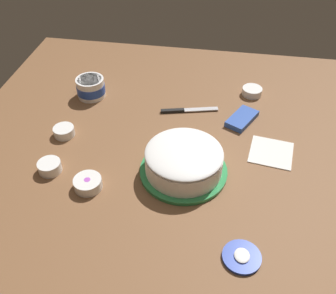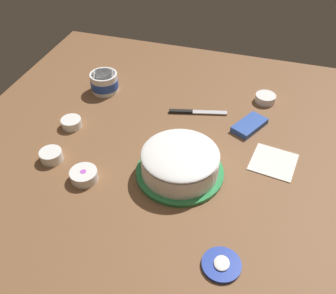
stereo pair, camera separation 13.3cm
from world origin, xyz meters
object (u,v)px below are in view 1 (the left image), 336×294
spreading_knife (184,110)px  candy_box_lower (242,119)px  frosting_tub_lid (242,257)px  sprinkle_bowl_yellow (50,167)px  sprinkle_bowl_pink (64,131)px  sprinkle_bowl_orange (252,91)px  frosting_tub (91,87)px  sprinkle_bowl_rainbow (88,183)px  frosted_cake (184,162)px  paper_napkin (271,152)px

spreading_knife → candy_box_lower: (0.03, 0.23, 0.01)m
frosting_tub_lid → candy_box_lower: size_ratio=0.75×
sprinkle_bowl_yellow → sprinkle_bowl_pink: (-0.19, -0.02, -0.00)m
sprinkle_bowl_orange → frosting_tub_lid: bearing=-2.0°
frosting_tub → candy_box_lower: 0.65m
sprinkle_bowl_rainbow → spreading_knife: bearing=151.2°
sprinkle_bowl_orange → sprinkle_bowl_pink: (0.39, -0.70, 0.00)m
frosting_tub → sprinkle_bowl_orange: size_ratio=1.42×
sprinkle_bowl_orange → sprinkle_bowl_pink: bearing=-61.1°
frosted_cake → frosting_tub_lid: size_ratio=2.73×
sprinkle_bowl_orange → paper_napkin: bearing=10.8°
frosted_cake → sprinkle_bowl_pink: (-0.13, -0.47, -0.03)m
sprinkle_bowl_rainbow → paper_napkin: 0.66m
sprinkle_bowl_orange → frosted_cake: bearing=-24.1°
frosting_tub → sprinkle_bowl_pink: size_ratio=1.54×
frosting_tub_lid → sprinkle_bowl_yellow: sprinkle_bowl_yellow is taller
sprinkle_bowl_yellow → candy_box_lower: (-0.39, 0.64, -0.01)m
sprinkle_bowl_orange → sprinkle_bowl_pink: size_ratio=1.08×
paper_napkin → sprinkle_bowl_orange: bearing=-169.2°
sprinkle_bowl_orange → sprinkle_bowl_rainbow: (0.63, -0.53, 0.00)m
sprinkle_bowl_orange → paper_napkin: 0.37m
frosted_cake → frosting_tub_lid: bearing=33.8°
paper_napkin → frosting_tub_lid: bearing=-12.2°
sprinkle_bowl_yellow → sprinkle_bowl_orange: (-0.58, 0.68, -0.00)m
frosting_tub_lid → paper_napkin: (-0.45, 0.10, -0.00)m
sprinkle_bowl_rainbow → frosting_tub_lid: bearing=69.9°
candy_box_lower → paper_napkin: 0.20m
frosted_cake → candy_box_lower: frosted_cake is taller
frosting_tub → candy_box_lower: bearing=83.4°
frosted_cake → sprinkle_bowl_rainbow: frosted_cake is taller
frosting_tub → paper_napkin: frosting_tub is taller
sprinkle_bowl_rainbow → paper_napkin: (-0.27, 0.60, -0.02)m
candy_box_lower → spreading_knife: bearing=-68.5°
frosted_cake → paper_napkin: size_ratio=1.99×
frosted_cake → sprinkle_bowl_rainbow: bearing=-68.3°
frosting_tub → spreading_knife: frosting_tub is taller
sprinkle_bowl_pink → candy_box_lower: 0.69m
sprinkle_bowl_yellow → paper_napkin: size_ratio=0.53×
frosted_cake → spreading_knife: size_ratio=1.28×
frosting_tub → frosting_tub_lid: bearing=43.2°
frosting_tub_lid → sprinkle_bowl_pink: (-0.43, -0.68, 0.01)m
spreading_knife → sprinkle_bowl_yellow: bearing=-44.7°
sprinkle_bowl_yellow → candy_box_lower: sprinkle_bowl_yellow is taller
frosting_tub_lid → spreading_knife: size_ratio=0.47×
sprinkle_bowl_yellow → sprinkle_bowl_rainbow: 0.16m
frosted_cake → sprinkle_bowl_orange: size_ratio=3.52×
frosting_tub → sprinkle_bowl_yellow: frosting_tub is taller
sprinkle_bowl_orange → candy_box_lower: (0.20, -0.04, -0.01)m
frosting_tub → sprinkle_bowl_pink: frosting_tub is taller
sprinkle_bowl_rainbow → sprinkle_bowl_orange: bearing=140.2°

